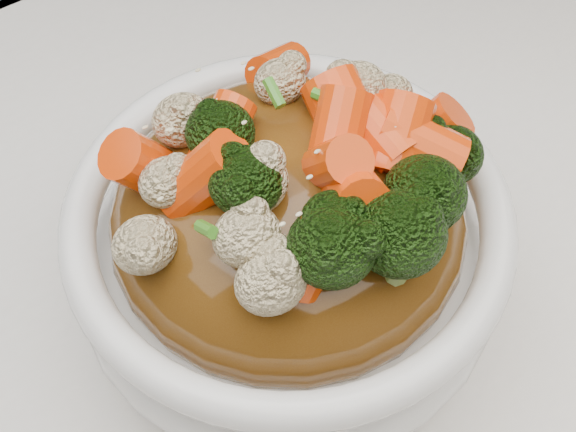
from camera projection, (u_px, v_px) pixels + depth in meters
tablecloth at (368, 367)px, 0.46m from camera, size 1.20×0.80×0.04m
bowl at (288, 253)px, 0.43m from camera, size 0.25×0.25×0.09m
sauce_base at (288, 220)px, 0.40m from camera, size 0.20×0.20×0.10m
carrots at (288, 133)px, 0.35m from camera, size 0.20×0.20×0.05m
broccoli at (288, 134)px, 0.35m from camera, size 0.20×0.20×0.05m
cauliflower at (288, 137)px, 0.35m from camera, size 0.20×0.20×0.04m
scallions at (288, 131)px, 0.35m from camera, size 0.15×0.15×0.02m
sesame_seeds at (288, 131)px, 0.35m from camera, size 0.18×0.18×0.01m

